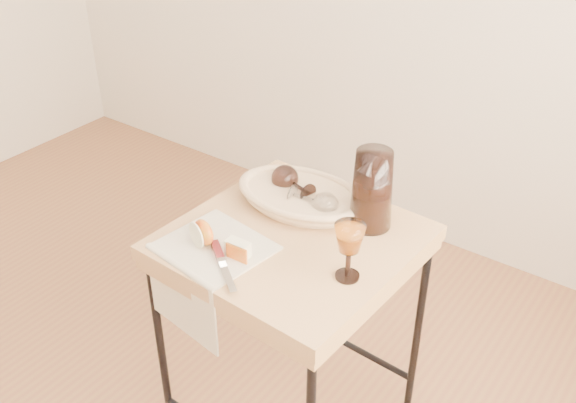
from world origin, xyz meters
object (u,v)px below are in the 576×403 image
Objects in this scene: wine_goblet at (349,252)px; bread_basket at (300,198)px; goblet_lying_a at (295,185)px; pitcher at (372,189)px; apple_half at (204,232)px; goblet_lying_b at (311,200)px; side_table at (292,341)px; table_knife at (223,264)px; tea_towel at (215,247)px.

bread_basket is at bearing 144.51° from wine_goblet.
goblet_lying_a is 0.49× the size of pitcher.
bread_basket is at bearing 91.63° from apple_half.
goblet_lying_a is at bearing 150.13° from goblet_lying_b.
wine_goblet is (0.21, -0.06, 0.47)m from side_table.
goblet_lying_a reaches higher than apple_half.
wine_goblet is (0.28, -0.20, 0.05)m from bread_basket.
side_table is 6.65× the size of goblet_lying_b.
apple_half is at bearing -110.88° from bread_basket.
side_table is at bearing 64.89° from apple_half.
side_table is 0.46m from table_knife.
wine_goblet is at bearing -61.02° from pitcher.
pitcher is (0.24, 0.02, 0.06)m from goblet_lying_a.
side_table is 0.52m from wine_goblet.
table_knife is (-0.04, -0.33, -0.03)m from goblet_lying_b.
apple_half reaches higher than side_table.
side_table is 4.94× the size of wine_goblet.
table_knife is (-0.06, -0.22, 0.40)m from side_table.
goblet_lying_b is 0.44× the size of pitcher.
wine_goblet reaches higher than bread_basket.
wine_goblet is (0.31, -0.22, 0.03)m from goblet_lying_a.
bread_basket is at bearing 168.64° from goblet_lying_a.
goblet_lying_a is 0.84× the size of wine_goblet.
side_table is 0.44m from tea_towel.
wine_goblet is at bearing -39.29° from bread_basket.
bread_basket is 2.61× the size of goblet_lying_a.
apple_half reaches higher than bread_basket.
tea_towel is 1.30× the size of table_knife.
goblet_lying_a is (-0.10, 0.15, 0.44)m from side_table.
goblet_lying_b reaches higher than table_knife.
table_knife is (-0.27, -0.15, -0.06)m from wine_goblet.
bread_basket is (-0.07, 0.14, 0.42)m from side_table.
pitcher is (0.27, 0.33, 0.11)m from tea_towel.
side_table is 0.44m from bread_basket.
wine_goblet is 2.05× the size of apple_half.
pitcher is at bearing 98.84° from table_knife.
goblet_lying_a is 0.37m from table_knife.
side_table is 3.79× the size of table_knife.
bread_basket is 0.35m from table_knife.
goblet_lying_b is 0.18m from pitcher.
pitcher is (0.16, 0.05, 0.07)m from goblet_lying_b.
wine_goblet reaches higher than table_knife.
goblet_lying_b reaches higher than apple_half.
tea_towel is 0.31m from bread_basket.
goblet_lying_a is at bearing 132.48° from table_knife.
apple_half is at bearing -167.78° from table_knife.
apple_half is (-0.30, -0.34, -0.07)m from pitcher.
pitcher is (0.14, 0.17, 0.50)m from side_table.
tea_towel is 1.70× the size of wine_goblet.
bread_basket is 2.95× the size of goblet_lying_b.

